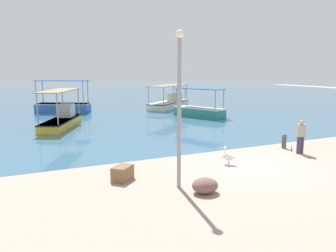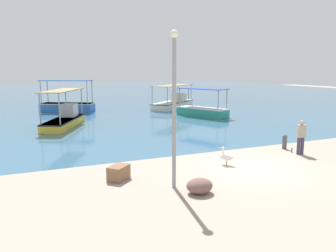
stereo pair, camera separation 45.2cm
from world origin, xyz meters
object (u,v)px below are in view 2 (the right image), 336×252
at_px(pelican, 226,157).
at_px(lamp_post, 174,101).
at_px(fishing_boat_outer, 202,110).
at_px(fishing_boat_center, 65,118).
at_px(glass_bottle, 292,150).
at_px(fisherman_standing, 301,136).
at_px(fishing_boat_near_right, 174,102).
at_px(fishing_boat_far_left, 67,105).
at_px(mooring_bollard, 285,141).
at_px(cargo_crate, 119,173).
at_px(net_pile, 200,186).

height_order(pelican, lamp_post, lamp_post).
height_order(fishing_boat_outer, pelican, fishing_boat_outer).
height_order(fishing_boat_center, glass_bottle, fishing_boat_center).
bearing_deg(glass_bottle, fisherman_standing, -80.86).
bearing_deg(fishing_boat_outer, fishing_boat_near_right, 86.79).
xyz_separation_m(fishing_boat_far_left, mooring_bollard, (8.72, -20.56, -0.19)).
bearing_deg(fishing_boat_far_left, cargo_crate, -91.42).
height_order(fishing_boat_near_right, net_pile, fishing_boat_near_right).
bearing_deg(fishing_boat_near_right, mooring_bollard, -96.79).
xyz_separation_m(fishing_boat_center, net_pile, (2.76, -15.59, -0.34)).
xyz_separation_m(fishing_boat_center, mooring_bollard, (9.86, -11.82, -0.19)).
distance_m(fishing_boat_outer, fisherman_standing, 13.69).
relative_size(fishing_boat_center, glass_bottle, 21.74).
bearing_deg(net_pile, fishing_boat_outer, 60.77).
height_order(lamp_post, net_pile, lamp_post).
bearing_deg(glass_bottle, fishing_boat_far_left, 111.86).
relative_size(fishing_boat_center, pelican, 7.34).
bearing_deg(fishing_boat_near_right, fisherman_standing, -96.68).
bearing_deg(fisherman_standing, fishing_boat_near_right, 83.32).
relative_size(fishing_boat_center, fishing_boat_near_right, 0.90).
relative_size(fishing_boat_near_right, fisherman_standing, 3.86).
bearing_deg(fishing_boat_outer, fishing_boat_far_left, 142.31).
height_order(fishing_boat_near_right, lamp_post, lamp_post).
relative_size(fishing_boat_near_right, pelican, 8.15).
xyz_separation_m(pelican, fisherman_standing, (4.35, 0.11, 0.53)).
bearing_deg(net_pile, lamp_post, 122.79).
relative_size(fishing_boat_center, lamp_post, 1.09).
xyz_separation_m(fishing_boat_far_left, pelican, (4.27, -21.86, -0.22)).
bearing_deg(pelican, lamp_post, -153.35).
height_order(cargo_crate, glass_bottle, cargo_crate).
bearing_deg(fisherman_standing, fishing_boat_far_left, 111.61).
distance_m(fishing_boat_far_left, net_pile, 24.39).
bearing_deg(mooring_bollard, cargo_crate, -171.57).
height_order(fishing_boat_far_left, net_pile, fishing_boat_far_left).
bearing_deg(fishing_boat_outer, glass_bottle, -99.10).
xyz_separation_m(fishing_boat_center, fishing_boat_far_left, (1.14, 8.75, 0.00)).
height_order(pelican, mooring_bollard, pelican).
height_order(fisherman_standing, net_pile, fisherman_standing).
relative_size(lamp_post, cargo_crate, 6.48).
bearing_deg(fishing_boat_near_right, cargo_crate, -119.06).
xyz_separation_m(lamp_post, net_pile, (0.56, -0.87, -2.80)).
distance_m(mooring_bollard, cargo_crate, 9.36).
relative_size(fishing_boat_far_left, mooring_bollard, 6.99).
distance_m(fishing_boat_center, fishing_boat_near_right, 14.38).
distance_m(fishing_boat_outer, lamp_post, 18.19).
bearing_deg(cargo_crate, fishing_boat_center, 92.60).
bearing_deg(mooring_bollard, lamp_post, -159.21).
distance_m(cargo_crate, glass_bottle, 9.11).
bearing_deg(fishing_boat_far_left, mooring_bollard, -67.03).
bearing_deg(mooring_bollard, fishing_boat_outer, 81.17).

